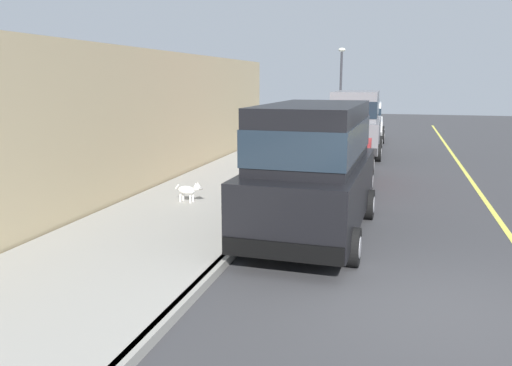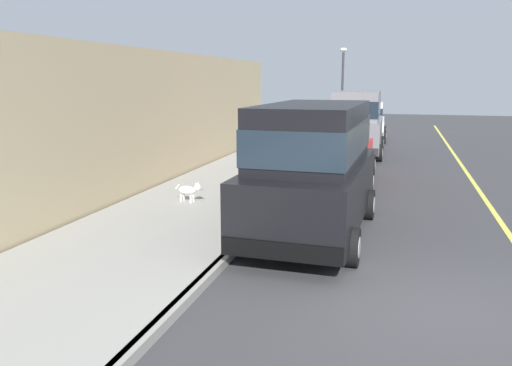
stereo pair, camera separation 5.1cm
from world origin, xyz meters
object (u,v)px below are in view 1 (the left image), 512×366
at_px(car_white_hatchback, 365,121).
at_px(street_lamp, 341,81).
at_px(car_red_sedan, 339,149).
at_px(fire_hydrant, 279,173).
at_px(car_grey_van, 356,120).
at_px(dog_white, 189,190).
at_px(car_black_van, 313,164).

height_order(car_white_hatchback, street_lamp, street_lamp).
xyz_separation_m(car_red_sedan, fire_hydrant, (-1.43, -1.55, -0.51)).
distance_m(car_grey_van, dog_white, 10.27).
bearing_deg(street_lamp, dog_white, -95.91).
bearing_deg(dog_white, car_black_van, -22.87).
xyz_separation_m(dog_white, fire_hydrant, (1.57, 2.47, 0.05)).
relative_size(car_white_hatchback, dog_white, 5.11).
distance_m(car_red_sedan, street_lamp, 12.36).
height_order(car_black_van, fire_hydrant, car_black_van).
bearing_deg(fire_hydrant, street_lamp, 89.58).
bearing_deg(dog_white, fire_hydrant, 57.52).
distance_m(dog_white, fire_hydrant, 2.93).
distance_m(dog_white, street_lamp, 16.43).
distance_m(car_black_van, car_red_sedan, 5.35).
xyz_separation_m(car_grey_van, dog_white, (-3.00, -9.78, -0.97)).
relative_size(car_grey_van, dog_white, 6.55).
bearing_deg(car_red_sedan, street_lamp, 96.27).
distance_m(car_black_van, car_grey_van, 11.09).
bearing_deg(street_lamp, car_white_hatchback, -43.26).
relative_size(car_black_van, fire_hydrant, 6.82).
xyz_separation_m(car_red_sedan, dog_white, (-3.01, -4.02, -0.55)).
bearing_deg(street_lamp, car_grey_van, -78.24).
height_order(car_red_sedan, street_lamp, street_lamp).
xyz_separation_m(car_grey_van, car_white_hatchback, (0.04, 5.10, -0.42)).
bearing_deg(car_grey_van, car_white_hatchback, 89.60).
distance_m(car_red_sedan, dog_white, 5.05).
bearing_deg(car_black_van, dog_white, 157.13).
relative_size(car_red_sedan, car_white_hatchback, 1.21).
relative_size(car_grey_van, fire_hydrant, 6.81).
relative_size(car_black_van, car_red_sedan, 1.06).
bearing_deg(car_red_sedan, car_black_van, -88.78).
bearing_deg(car_red_sedan, fire_hydrant, -132.74).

